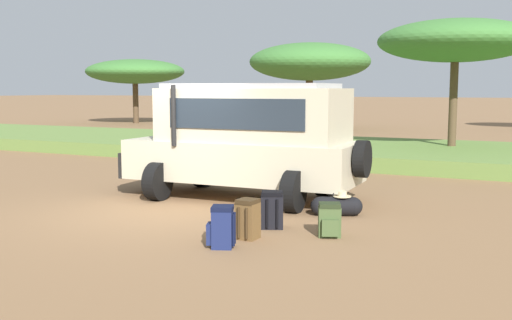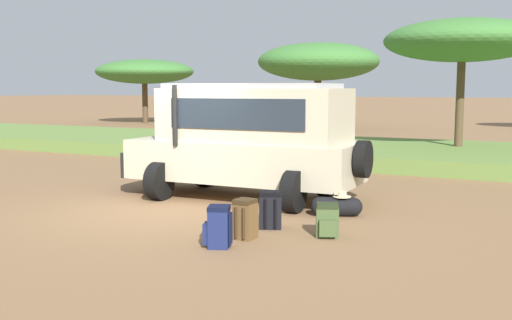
{
  "view_description": "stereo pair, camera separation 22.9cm",
  "coord_description": "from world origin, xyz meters",
  "views": [
    {
      "loc": [
        6.56,
        -9.29,
        2.33
      ],
      "look_at": [
        1.66,
        0.75,
        1.0
      ],
      "focal_mm": 42.0,
      "sensor_mm": 36.0,
      "label": 1
    },
    {
      "loc": [
        6.76,
        -9.19,
        2.33
      ],
      "look_at": [
        1.66,
        0.75,
        1.0
      ],
      "focal_mm": 42.0,
      "sensor_mm": 36.0,
      "label": 2
    }
  ],
  "objects": [
    {
      "name": "backpack_near_rear_wheel",
      "position": [
        2.47,
        -0.29,
        0.31
      ],
      "size": [
        0.46,
        0.48,
        0.63
      ],
      "color": "black",
      "rests_on": "ground_plane"
    },
    {
      "name": "duffel_bag_low_black_case",
      "position": [
        3.14,
        1.13,
        0.18
      ],
      "size": [
        0.91,
        0.58,
        0.46
      ],
      "color": "black",
      "rests_on": "ground_plane"
    },
    {
      "name": "acacia_tree_left_mid",
      "position": [
        -5.83,
        23.1,
        3.85
      ],
      "size": [
        6.97,
        6.45,
        4.94
      ],
      "color": "brown",
      "rests_on": "ground_plane"
    },
    {
      "name": "grass_bank",
      "position": [
        0.0,
        10.37,
        0.22
      ],
      "size": [
        120.0,
        7.0,
        0.44
      ],
      "color": "olive",
      "rests_on": "ground_plane"
    },
    {
      "name": "acacia_tree_centre_back",
      "position": [
        3.72,
        11.4,
        3.87
      ],
      "size": [
        5.05,
        4.93,
        4.58
      ],
      "color": "brown",
      "rests_on": "ground_plane"
    },
    {
      "name": "safari_vehicle",
      "position": [
        0.86,
        1.98,
        1.29
      ],
      "size": [
        5.38,
        2.84,
        2.44
      ],
      "color": "beige",
      "rests_on": "ground_plane"
    },
    {
      "name": "backpack_beside_front_wheel",
      "position": [
        3.54,
        -0.44,
        0.26
      ],
      "size": [
        0.43,
        0.44,
        0.54
      ],
      "color": "#42562D",
      "rests_on": "ground_plane"
    },
    {
      "name": "acacia_tree_far_left",
      "position": [
        -18.67,
        23.79,
        3.47
      ],
      "size": [
        6.89,
        6.06,
        4.3
      ],
      "color": "brown",
      "rests_on": "ground_plane"
    },
    {
      "name": "backpack_outermost",
      "position": [
        2.32,
        -1.75,
        0.3
      ],
      "size": [
        0.47,
        0.43,
        0.62
      ],
      "color": "navy",
      "rests_on": "ground_plane"
    },
    {
      "name": "ground_plane",
      "position": [
        0.0,
        0.0,
        0.0
      ],
      "size": [
        320.0,
        320.0,
        0.0
      ],
      "primitive_type": "plane",
      "color": "olive"
    },
    {
      "name": "backpack_cluster_center",
      "position": [
        2.43,
        -1.11,
        0.31
      ],
      "size": [
        0.32,
        0.42,
        0.63
      ],
      "color": "brown",
      "rests_on": "ground_plane"
    }
  ]
}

